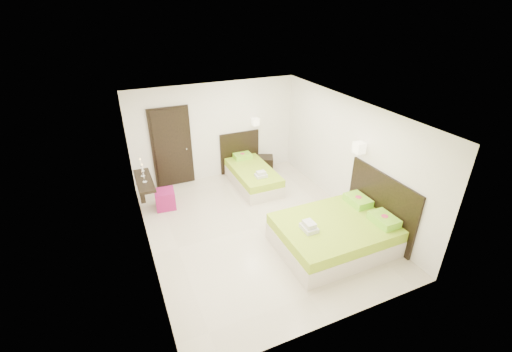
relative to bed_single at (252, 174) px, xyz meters
name	(u,v)px	position (x,y,z in m)	size (l,w,h in m)	color
floor	(257,227)	(-0.67, -1.88, -0.29)	(5.50, 5.50, 0.00)	beige
bed_single	(252,174)	(0.00, 0.00, 0.00)	(1.14, 1.91, 1.57)	beige
bed_double	(338,232)	(0.55, -3.08, 0.04)	(2.23, 1.89, 1.84)	beige
nightstand	(264,164)	(0.64, 0.57, -0.07)	(0.50, 0.44, 0.44)	black
ottoman	(165,199)	(-2.34, -0.25, -0.06)	(0.45, 0.45, 0.45)	#871250
door	(172,148)	(-1.87, 0.82, 0.76)	(1.02, 0.15, 2.14)	black
console_shelf	(144,181)	(-2.75, -0.28, 0.53)	(0.35, 1.20, 0.78)	black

